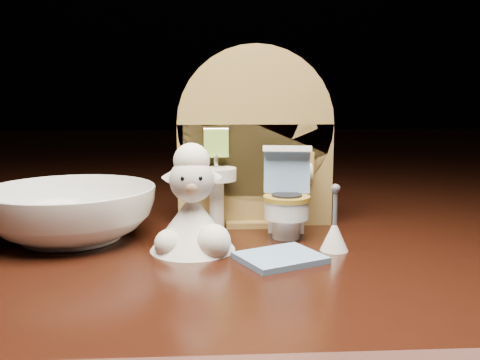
# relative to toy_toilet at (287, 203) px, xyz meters

# --- Properties ---
(backdrop_panel) EXTENTS (0.13, 0.05, 0.15)m
(backdrop_panel) POSITION_rel_toy_toilet_xyz_m (-0.02, 0.04, 0.04)
(backdrop_panel) COLOR #9E7E3F
(backdrop_panel) RESTS_ON ground
(toy_toilet) EXTENTS (0.04, 0.05, 0.07)m
(toy_toilet) POSITION_rel_toy_toilet_xyz_m (0.00, 0.00, 0.00)
(toy_toilet) COLOR white
(toy_toilet) RESTS_ON ground
(bath_mat) EXTENTS (0.07, 0.06, 0.00)m
(bath_mat) POSITION_rel_toy_toilet_xyz_m (-0.01, -0.06, -0.02)
(bath_mat) COLOR #6D93BC
(bath_mat) RESTS_ON ground
(toilet_brush) EXTENTS (0.02, 0.02, 0.05)m
(toilet_brush) POSITION_rel_toy_toilet_xyz_m (0.03, -0.04, -0.01)
(toilet_brush) COLOR white
(toilet_brush) RESTS_ON ground
(plush_lamb) EXTENTS (0.06, 0.06, 0.08)m
(plush_lamb) POSITION_rel_toy_toilet_xyz_m (-0.07, -0.04, 0.00)
(plush_lamb) COLOR white
(plush_lamb) RESTS_ON ground
(ceramic_bowl) EXTENTS (0.16, 0.16, 0.04)m
(ceramic_bowl) POSITION_rel_toy_toilet_xyz_m (-0.17, -0.00, -0.01)
(ceramic_bowl) COLOR white
(ceramic_bowl) RESTS_ON ground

